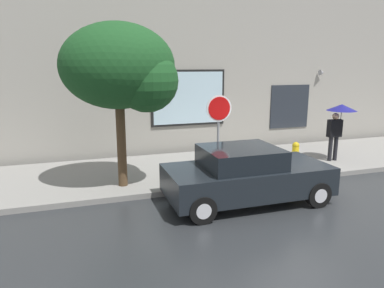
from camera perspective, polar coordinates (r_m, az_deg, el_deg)
The scene contains 8 objects.
ground_plane at distance 10.14m, azimuth 16.03°, elevation -7.86°, with size 60.00×60.00×0.00m, color #282B2D.
sidewalk at distance 12.57m, azimuth 8.44°, elevation -3.15°, with size 20.00×4.00×0.15m, color gray.
building_facade at distance 14.38m, azimuth 4.35°, elevation 12.67°, with size 20.00×0.67×7.00m.
parked_car at distance 9.20m, azimuth 8.54°, elevation -4.95°, with size 4.12×1.94×1.44m.
fire_hydrant at distance 12.38m, azimuth 16.06°, elevation -1.53°, with size 0.30×0.44×0.80m.
pedestrian_with_umbrella at distance 13.33m, azimuth 22.32°, elevation 4.12°, with size 1.00×1.00×1.96m.
street_tree at distance 9.67m, azimuth -10.75°, elevation 11.53°, with size 2.98×2.54×4.38m.
stop_sign at distance 10.33m, azimuth 4.27°, elevation 3.78°, with size 0.76×0.10×2.45m.
Camera 1 is at (-5.46, -7.81, 3.46)m, focal length 33.62 mm.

